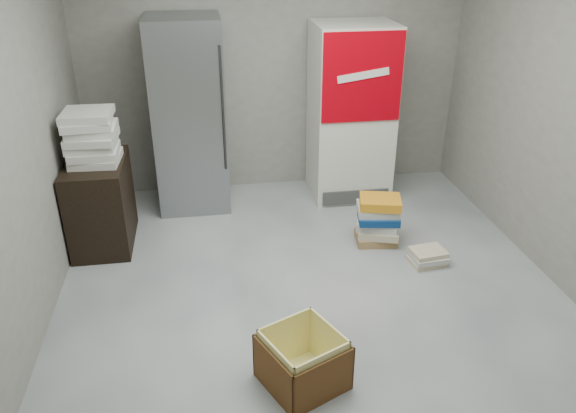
% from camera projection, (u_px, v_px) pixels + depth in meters
% --- Properties ---
extents(ground, '(5.00, 5.00, 0.00)m').
position_uv_depth(ground, '(320.00, 316.00, 4.23)').
color(ground, '#B2B2AE').
rests_on(ground, ground).
extents(room_shell, '(4.04, 5.04, 2.82)m').
position_uv_depth(room_shell, '(328.00, 79.00, 3.43)').
color(room_shell, gray).
rests_on(room_shell, ground).
extents(steel_fridge, '(0.70, 0.72, 1.90)m').
position_uv_depth(steel_fridge, '(189.00, 116.00, 5.56)').
color(steel_fridge, gray).
rests_on(steel_fridge, ground).
extents(coke_cooler, '(0.80, 0.73, 1.80)m').
position_uv_depth(coke_cooler, '(351.00, 112.00, 5.81)').
color(coke_cooler, silver).
rests_on(coke_cooler, ground).
extents(wood_shelf, '(0.50, 0.80, 0.80)m').
position_uv_depth(wood_shelf, '(101.00, 203.00, 5.05)').
color(wood_shelf, black).
rests_on(wood_shelf, ground).
extents(supply_box_stack, '(0.45, 0.44, 0.45)m').
position_uv_depth(supply_box_stack, '(91.00, 137.00, 4.77)').
color(supply_box_stack, silver).
rests_on(supply_box_stack, wood_shelf).
extents(phonebook_stack_main, '(0.44, 0.40, 0.45)m').
position_uv_depth(phonebook_stack_main, '(378.00, 220.00, 5.13)').
color(phonebook_stack_main, olive).
rests_on(phonebook_stack_main, ground).
extents(phonebook_stack_side, '(0.32, 0.27, 0.13)m').
position_uv_depth(phonebook_stack_side, '(428.00, 257.00, 4.86)').
color(phonebook_stack_side, '#C5B092').
rests_on(phonebook_stack_side, ground).
extents(cardboard_box, '(0.61, 0.61, 0.37)m').
position_uv_depth(cardboard_box, '(303.00, 363.00, 3.56)').
color(cardboard_box, yellow).
rests_on(cardboard_box, ground).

